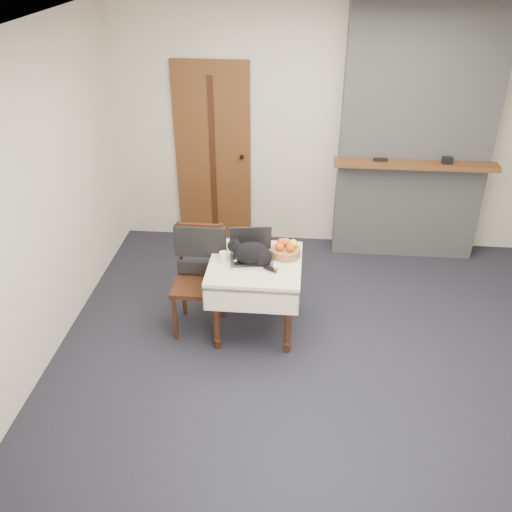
{
  "coord_description": "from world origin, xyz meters",
  "views": [
    {
      "loc": [
        -0.18,
        -3.86,
        3.19
      ],
      "look_at": [
        -0.56,
        0.2,
        0.79
      ],
      "focal_mm": 40.0,
      "sensor_mm": 36.0,
      "label": 1
    }
  ],
  "objects_px": {
    "cat": "(253,254)",
    "fruit_basket": "(286,250)",
    "side_table": "(255,273)",
    "cream_jar": "(223,256)",
    "door": "(213,154)",
    "pill_bottle": "(275,269)",
    "laptop": "(251,251)",
    "chair": "(200,263)"
  },
  "relations": [
    {
      "from": "door",
      "to": "fruit_basket",
      "type": "xyz_separation_m",
      "value": [
        0.88,
        -1.59,
        -0.24
      ]
    },
    {
      "from": "cat",
      "to": "fruit_basket",
      "type": "height_order",
      "value": "cat"
    },
    {
      "from": "cat",
      "to": "side_table",
      "type": "bearing_deg",
      "value": 67.09
    },
    {
      "from": "chair",
      "to": "cream_jar",
      "type": "bearing_deg",
      "value": -14.46
    },
    {
      "from": "pill_bottle",
      "to": "fruit_basket",
      "type": "relative_size",
      "value": 0.29
    },
    {
      "from": "cream_jar",
      "to": "pill_bottle",
      "type": "bearing_deg",
      "value": -19.84
    },
    {
      "from": "pill_bottle",
      "to": "door",
      "type": "bearing_deg",
      "value": 113.23
    },
    {
      "from": "pill_bottle",
      "to": "chair",
      "type": "relative_size",
      "value": 0.07
    },
    {
      "from": "cat",
      "to": "pill_bottle",
      "type": "height_order",
      "value": "cat"
    },
    {
      "from": "chair",
      "to": "cat",
      "type": "bearing_deg",
      "value": -10.68
    },
    {
      "from": "laptop",
      "to": "door",
      "type": "bearing_deg",
      "value": 100.46
    },
    {
      "from": "door",
      "to": "chair",
      "type": "distance_m",
      "value": 1.71
    },
    {
      "from": "side_table",
      "to": "chair",
      "type": "distance_m",
      "value": 0.5
    },
    {
      "from": "laptop",
      "to": "cream_jar",
      "type": "relative_size",
      "value": 5.21
    },
    {
      "from": "door",
      "to": "pill_bottle",
      "type": "bearing_deg",
      "value": -66.77
    },
    {
      "from": "laptop",
      "to": "pill_bottle",
      "type": "bearing_deg",
      "value": -53.12
    },
    {
      "from": "side_table",
      "to": "chair",
      "type": "bearing_deg",
      "value": 172.69
    },
    {
      "from": "side_table",
      "to": "laptop",
      "type": "xyz_separation_m",
      "value": [
        -0.04,
        0.06,
        0.18
      ]
    },
    {
      "from": "side_table",
      "to": "chair",
      "type": "relative_size",
      "value": 0.8
    },
    {
      "from": "cream_jar",
      "to": "door",
      "type": "bearing_deg",
      "value": 101.63
    },
    {
      "from": "cat",
      "to": "fruit_basket",
      "type": "distance_m",
      "value": 0.32
    },
    {
      "from": "pill_bottle",
      "to": "side_table",
      "type": "bearing_deg",
      "value": 138.8
    },
    {
      "from": "side_table",
      "to": "fruit_basket",
      "type": "bearing_deg",
      "value": 27.9
    },
    {
      "from": "cream_jar",
      "to": "chair",
      "type": "bearing_deg",
      "value": 165.29
    },
    {
      "from": "door",
      "to": "cat",
      "type": "relative_size",
      "value": 4.51
    },
    {
      "from": "cat",
      "to": "door",
      "type": "bearing_deg",
      "value": 119.93
    },
    {
      "from": "pill_bottle",
      "to": "chair",
      "type": "height_order",
      "value": "chair"
    },
    {
      "from": "side_table",
      "to": "cream_jar",
      "type": "distance_m",
      "value": 0.31
    },
    {
      "from": "door",
      "to": "cream_jar",
      "type": "xyz_separation_m",
      "value": [
        0.35,
        -1.72,
        -0.26
      ]
    },
    {
      "from": "door",
      "to": "chair",
      "type": "relative_size",
      "value": 2.06
    },
    {
      "from": "cat",
      "to": "chair",
      "type": "distance_m",
      "value": 0.51
    },
    {
      "from": "side_table",
      "to": "cream_jar",
      "type": "height_order",
      "value": "cream_jar"
    },
    {
      "from": "fruit_basket",
      "to": "laptop",
      "type": "bearing_deg",
      "value": -165.66
    },
    {
      "from": "chair",
      "to": "laptop",
      "type": "bearing_deg",
      "value": -0.4
    },
    {
      "from": "door",
      "to": "cat",
      "type": "xyz_separation_m",
      "value": [
        0.61,
        -1.75,
        -0.2
      ]
    },
    {
      "from": "fruit_basket",
      "to": "side_table",
      "type": "bearing_deg",
      "value": -152.1
    },
    {
      "from": "laptop",
      "to": "chair",
      "type": "xyz_separation_m",
      "value": [
        -0.45,
        0.01,
        -0.15
      ]
    },
    {
      "from": "pill_bottle",
      "to": "fruit_basket",
      "type": "height_order",
      "value": "fruit_basket"
    },
    {
      "from": "side_table",
      "to": "cream_jar",
      "type": "xyz_separation_m",
      "value": [
        -0.27,
        0.01,
        0.15
      ]
    },
    {
      "from": "door",
      "to": "chair",
      "type": "height_order",
      "value": "door"
    },
    {
      "from": "side_table",
      "to": "fruit_basket",
      "type": "xyz_separation_m",
      "value": [
        0.25,
        0.13,
        0.17
      ]
    },
    {
      "from": "cat",
      "to": "fruit_basket",
      "type": "relative_size",
      "value": 1.77
    }
  ]
}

